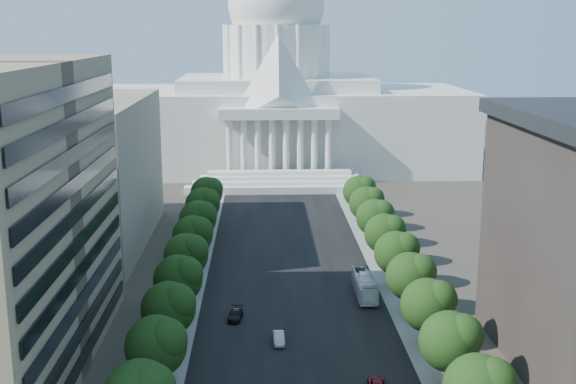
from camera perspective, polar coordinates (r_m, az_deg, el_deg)
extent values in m
cube|color=black|center=(142.81, -0.03, -5.09)|extent=(30.00, 260.00, 0.01)
cube|color=gray|center=(143.41, -7.67, -5.13)|extent=(8.00, 260.00, 0.02)
cube|color=gray|center=(144.72, 7.53, -4.96)|extent=(8.00, 260.00, 0.02)
cube|color=white|center=(233.00, -0.89, 5.05)|extent=(120.00, 50.00, 25.00)
cube|color=white|center=(231.50, -0.90, 8.61)|extent=(60.00, 40.00, 4.00)
cube|color=white|center=(205.22, -0.73, 6.25)|extent=(34.00, 8.00, 3.00)
cylinder|color=white|center=(230.98, -0.91, 11.09)|extent=(32.00, 32.00, 16.00)
ellipsoid|color=white|center=(231.00, -0.93, 14.56)|extent=(30.00, 30.00, 27.60)
cube|color=gray|center=(154.76, -18.24, 1.40)|extent=(38.00, 52.00, 30.00)
cylinder|color=#33261C|center=(93.05, -10.28, -14.51)|extent=(0.56, 0.56, 2.94)
sphere|color=black|center=(91.01, -10.39, -11.88)|extent=(7.60, 7.60, 7.60)
sphere|color=black|center=(89.68, -9.64, -11.43)|extent=(5.32, 5.32, 5.32)
cylinder|color=#33261C|center=(103.76, -9.35, -11.48)|extent=(0.56, 0.56, 2.94)
sphere|color=black|center=(101.94, -9.44, -9.07)|extent=(7.60, 7.60, 7.60)
sphere|color=black|center=(100.66, -8.76, -8.64)|extent=(5.32, 5.32, 5.32)
cylinder|color=#33261C|center=(114.73, -8.61, -9.03)|extent=(0.56, 0.56, 2.94)
sphere|color=black|center=(113.08, -8.69, -6.82)|extent=(7.60, 7.60, 7.60)
sphere|color=black|center=(111.84, -8.07, -6.40)|extent=(5.32, 5.32, 5.32)
cylinder|color=#33261C|center=(125.88, -8.01, -7.01)|extent=(0.56, 0.56, 2.94)
sphere|color=black|center=(124.38, -8.07, -4.97)|extent=(7.60, 7.60, 7.60)
sphere|color=black|center=(123.19, -7.51, -4.57)|extent=(5.32, 5.32, 5.32)
cylinder|color=#33261C|center=(137.18, -7.51, -5.31)|extent=(0.56, 0.56, 2.94)
sphere|color=black|center=(135.80, -7.57, -3.43)|extent=(7.60, 7.60, 7.60)
sphere|color=black|center=(134.64, -7.05, -3.05)|extent=(5.32, 5.32, 5.32)
cylinder|color=#33261C|center=(148.59, -7.09, -3.88)|extent=(0.56, 0.56, 2.94)
sphere|color=black|center=(147.32, -7.14, -2.13)|extent=(7.60, 7.60, 7.60)
sphere|color=black|center=(146.19, -6.66, -1.77)|extent=(5.32, 5.32, 5.32)
cylinder|color=#33261C|center=(160.08, -6.73, -2.65)|extent=(0.56, 0.56, 2.94)
sphere|color=black|center=(158.90, -6.77, -1.02)|extent=(7.60, 7.60, 7.60)
sphere|color=black|center=(157.80, -6.32, -0.68)|extent=(5.32, 5.32, 5.32)
cylinder|color=#33261C|center=(171.65, -6.42, -1.59)|extent=(0.56, 0.56, 2.94)
sphere|color=black|center=(170.55, -6.46, -0.06)|extent=(7.60, 7.60, 7.60)
sphere|color=black|center=(169.46, -6.04, 0.27)|extent=(5.32, 5.32, 5.32)
sphere|color=black|center=(81.81, 15.89, -14.24)|extent=(5.32, 5.32, 5.32)
cylinder|color=#33261C|center=(94.95, 12.48, -14.03)|extent=(0.56, 0.56, 2.94)
sphere|color=black|center=(92.95, 12.62, -11.44)|extent=(7.60, 7.60, 7.60)
sphere|color=black|center=(92.17, 13.59, -10.93)|extent=(5.32, 5.32, 5.32)
cylinder|color=#33261C|center=(105.47, 10.84, -11.13)|extent=(0.56, 0.56, 2.94)
sphere|color=black|center=(103.67, 10.95, -8.76)|extent=(7.60, 7.60, 7.60)
sphere|color=black|center=(102.88, 11.80, -8.29)|extent=(5.32, 5.32, 5.32)
cylinder|color=#33261C|center=(116.27, 9.52, -8.76)|extent=(0.56, 0.56, 2.94)
sphere|color=black|center=(114.65, 9.61, -6.58)|extent=(7.60, 7.60, 7.60)
sphere|color=black|center=(113.85, 10.37, -6.14)|extent=(5.32, 5.32, 5.32)
cylinder|color=#33261C|center=(127.29, 8.45, -6.80)|extent=(0.56, 0.56, 2.94)
sphere|color=black|center=(125.81, 8.52, -4.78)|extent=(7.60, 7.60, 7.60)
sphere|color=black|center=(125.01, 9.20, -4.37)|extent=(5.32, 5.32, 5.32)
cylinder|color=#33261C|center=(138.48, 7.55, -5.14)|extent=(0.56, 0.56, 2.94)
sphere|color=black|center=(137.11, 7.61, -3.27)|extent=(7.60, 7.60, 7.60)
sphere|color=black|center=(136.31, 8.23, -2.89)|extent=(5.32, 5.32, 5.32)
cylinder|color=#33261C|center=(149.79, 6.79, -3.74)|extent=(0.56, 0.56, 2.94)
sphere|color=black|center=(148.53, 6.84, -2.00)|extent=(7.60, 7.60, 7.60)
sphere|color=black|center=(147.73, 7.41, -1.64)|extent=(5.32, 5.32, 5.32)
cylinder|color=#33261C|center=(161.19, 6.14, -2.53)|extent=(0.56, 0.56, 2.94)
sphere|color=black|center=(160.02, 6.18, -0.90)|extent=(7.60, 7.60, 7.60)
sphere|color=black|center=(159.23, 6.71, -0.56)|extent=(5.32, 5.32, 5.32)
cylinder|color=#33261C|center=(172.68, 5.58, -1.48)|extent=(0.56, 0.56, 2.94)
sphere|color=black|center=(171.59, 5.62, 0.04)|extent=(7.60, 7.60, 7.60)
sphere|color=black|center=(170.79, 6.10, 0.36)|extent=(5.32, 5.32, 5.32)
cylinder|color=gray|center=(93.42, 14.25, -12.53)|extent=(0.18, 0.18, 9.00)
cylinder|color=gray|center=(91.37, 13.66, -10.14)|extent=(2.40, 0.14, 0.14)
sphere|color=gray|center=(91.12, 12.98, -10.23)|extent=(0.44, 0.44, 0.44)
cylinder|color=gray|center=(115.73, 10.80, -7.32)|extent=(0.18, 0.18, 9.00)
cylinder|color=gray|center=(114.08, 10.30, -5.31)|extent=(2.40, 0.14, 0.14)
sphere|color=gray|center=(113.88, 9.76, -5.37)|extent=(0.44, 0.44, 0.44)
cylinder|color=gray|center=(138.96, 8.54, -3.80)|extent=(0.18, 0.18, 9.00)
cylinder|color=gray|center=(137.59, 8.11, -2.09)|extent=(2.40, 0.14, 0.14)
sphere|color=gray|center=(137.42, 7.65, -2.14)|extent=(0.44, 0.44, 0.44)
cylinder|color=gray|center=(162.72, 6.94, -1.30)|extent=(0.18, 0.18, 9.00)
cylinder|color=gray|center=(161.55, 6.56, 0.18)|extent=(2.40, 0.14, 0.14)
sphere|color=gray|center=(161.41, 6.17, 0.14)|extent=(0.44, 0.44, 0.44)
cylinder|color=gray|center=(186.80, 5.76, 0.56)|extent=(0.18, 0.18, 9.00)
cylinder|color=gray|center=(185.78, 5.42, 1.86)|extent=(2.40, 0.14, 0.14)
sphere|color=gray|center=(185.66, 5.08, 1.83)|extent=(0.44, 0.44, 0.44)
imported|color=#9B9DA2|center=(104.82, -0.73, -11.49)|extent=(1.67, 4.47, 1.46)
imported|color=black|center=(113.13, -4.17, -9.66)|extent=(2.53, 5.01, 1.40)
imported|color=white|center=(122.68, 6.07, -7.35)|extent=(3.03, 12.61, 3.51)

